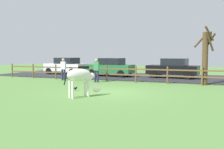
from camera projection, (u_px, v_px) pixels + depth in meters
ground_plane at (110, 93)px, 13.35m from camera, size 60.00×60.00×0.00m
parking_asphalt at (152, 77)px, 21.95m from camera, size 28.00×7.40×0.05m
paddock_fence at (136, 73)px, 17.98m from camera, size 21.78×0.11×1.15m
bare_tree at (205, 55)px, 16.45m from camera, size 1.33×1.23×3.69m
zebra at (81, 77)px, 11.87m from camera, size 1.22×1.72×1.41m
crow_on_grass at (76, 88)px, 14.10m from camera, size 0.21×0.10×0.20m
parked_car_white at (66, 66)px, 24.72m from camera, size 4.14×2.18×1.56m
parked_car_black at (173, 68)px, 20.95m from camera, size 4.13×2.16×1.56m
parked_car_green at (111, 67)px, 22.58m from camera, size 4.08×2.05×1.56m
visitor_left_of_tree at (96, 69)px, 18.13m from camera, size 0.39×0.28×1.64m
visitor_right_of_tree at (63, 68)px, 19.45m from camera, size 0.39×0.28×1.64m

